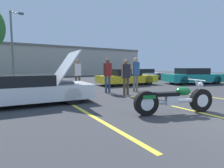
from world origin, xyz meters
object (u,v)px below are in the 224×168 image
light_pole (13,42)px  spectator_midground (126,74)px  motorcycle (174,100)px  show_car_hood_open (30,89)px  parked_car_mid_left_row (126,77)px  parked_car_right_row (193,76)px  spectator_near_motorcycle (78,72)px  spectator_far_lot (108,72)px  spectator_by_show_car (136,71)px  parked_car_mid_right_row (143,74)px

light_pole → spectator_midground: light_pole is taller
motorcycle → show_car_hood_open: show_car_hood_open is taller
motorcycle → show_car_hood_open: bearing=149.4°
parked_car_mid_left_row → parked_car_right_row: (5.10, -2.05, 0.03)m
light_pole → parked_car_right_row: (12.12, -10.82, -3.08)m
light_pole → parked_car_mid_left_row: 11.65m
light_pole → spectator_near_motorcycle: bearing=-74.5°
spectator_midground → spectator_far_lot: 1.20m
spectator_by_show_car → parked_car_mid_left_row: bearing=62.5°
parked_car_mid_left_row → parked_car_right_row: parked_car_right_row is taller
show_car_hood_open → spectator_midground: (4.14, -0.25, 0.48)m
parked_car_mid_left_row → spectator_by_show_car: (-1.65, -3.16, 0.55)m
parked_car_mid_left_row → spectator_near_motorcycle: 4.44m
motorcycle → show_car_hood_open: (-3.40, 3.67, 0.13)m
motorcycle → parked_car_mid_left_row: parked_car_mid_left_row is taller
motorcycle → show_car_hood_open: 5.01m
spectator_near_motorcycle → spectator_by_show_car: 3.25m
show_car_hood_open → parked_car_right_row: show_car_hood_open is taller
motorcycle → spectator_near_motorcycle: spectator_near_motorcycle is taller
parked_car_right_row → spectator_midground: (-7.92, -1.85, 0.41)m
light_pole → show_car_hood_open: 12.81m
motorcycle → spectator_far_lot: 4.63m
parked_car_mid_left_row → parked_car_right_row: bearing=-16.6°
motorcycle → parked_car_right_row: parked_car_right_row is taller
light_pole → motorcycle: size_ratio=2.72×
parked_car_right_row → parked_car_mid_right_row: parked_car_right_row is taller
show_car_hood_open → parked_car_mid_left_row: show_car_hood_open is taller
parked_car_mid_right_row → parked_car_mid_left_row: bearing=-138.7°
spectator_near_motorcycle → spectator_by_show_car: (2.60, -1.96, 0.07)m
light_pole → show_car_hood_open: (0.06, -12.42, -3.14)m
parked_car_right_row → spectator_midground: bearing=-148.5°
show_car_hood_open → spectator_by_show_car: size_ratio=2.45×
light_pole → show_car_hood_open: bearing=-89.7°
show_car_hood_open → light_pole: bearing=94.4°
parked_car_mid_left_row → spectator_by_show_car: spectator_by_show_car is taller
motorcycle → spectator_by_show_car: 4.64m
parked_car_mid_right_row → spectator_midground: (-7.73, -7.61, 0.46)m
light_pole → spectator_near_motorcycle: size_ratio=3.75×
spectator_midground → spectator_far_lot: spectator_far_lot is taller
parked_car_mid_right_row → spectator_far_lot: spectator_far_lot is taller
motorcycle → spectator_near_motorcycle: (-0.69, 6.12, 0.64)m
parked_car_mid_left_row → spectator_by_show_car: 3.61m
spectator_near_motorcycle → spectator_far_lot: spectator_far_lot is taller
parked_car_mid_right_row → spectator_far_lot: size_ratio=2.49×
light_pole → motorcycle: light_pole is taller
light_pole → parked_car_mid_right_row: 13.33m
show_car_hood_open → spectator_near_motorcycle: bearing=46.2°
parked_car_right_row → spectator_by_show_car: spectator_by_show_car is taller
parked_car_mid_right_row → show_car_hood_open: bearing=-143.9°
spectator_midground → spectator_far_lot: (-0.36, 1.15, 0.05)m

